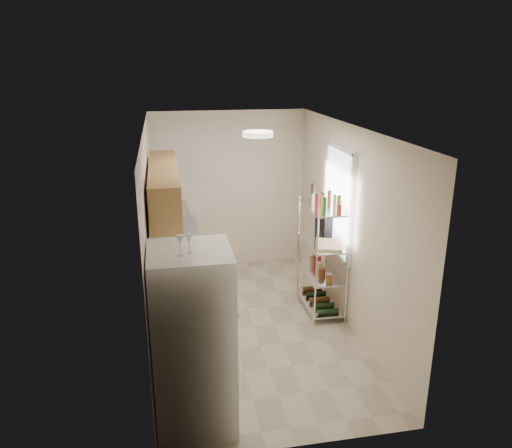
{
  "coord_description": "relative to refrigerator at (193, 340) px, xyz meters",
  "views": [
    {
      "loc": [
        -1.05,
        -5.75,
        3.34
      ],
      "look_at": [
        0.08,
        0.25,
        1.34
      ],
      "focal_mm": 35.0,
      "sensor_mm": 36.0,
      "label": 1
    }
  ],
  "objects": [
    {
      "name": "window",
      "position": [
        2.09,
        2.03,
        0.66
      ],
      "size": [
        0.06,
        1.0,
        1.46
      ],
      "primitive_type": "cube",
      "color": "white",
      "rests_on": "room"
    },
    {
      "name": "espresso_machine",
      "position": [
        2.01,
        2.31,
        0.26
      ],
      "size": [
        0.22,
        0.28,
        0.28
      ],
      "primitive_type": "cube",
      "rotation": [
        0.0,
        0.0,
        0.29
      ],
      "color": "black",
      "rests_on": "bakers_rack"
    },
    {
      "name": "wine_glass_b",
      "position": [
        -0.08,
        -0.12,
        0.98
      ],
      "size": [
        0.07,
        0.07,
        0.18
      ],
      "primitive_type": null,
      "color": "silver",
      "rests_on": "refrigerator"
    },
    {
      "name": "storage_bag",
      "position": [
        1.9,
        2.27,
        -0.24
      ],
      "size": [
        0.13,
        0.16,
        0.17
      ],
      "primitive_type": "cube",
      "rotation": [
        0.0,
        0.0,
        -0.19
      ],
      "color": "#A61426",
      "rests_on": "bakers_rack"
    },
    {
      "name": "frying_pan_large",
      "position": [
        -0.07,
        2.25,
        0.03
      ],
      "size": [
        0.32,
        0.32,
        0.04
      ],
      "primitive_type": "cylinder",
      "rotation": [
        0.0,
        0.0,
        0.31
      ],
      "color": "black",
      "rests_on": "counter_run"
    },
    {
      "name": "ceiling_dome",
      "position": [
        0.87,
        1.38,
        1.68
      ],
      "size": [
        0.34,
        0.34,
        0.05
      ],
      "primitive_type": "cylinder",
      "color": "white",
      "rests_on": "room"
    },
    {
      "name": "upper_cabinets",
      "position": [
        -0.19,
        1.78,
        0.92
      ],
      "size": [
        0.33,
        2.2,
        0.72
      ],
      "primitive_type": "cube",
      "color": "#AC7B49",
      "rests_on": "room"
    },
    {
      "name": "range_hood",
      "position": [
        -0.13,
        2.58,
        0.5
      ],
      "size": [
        0.5,
        0.6,
        0.12
      ],
      "primitive_type": "cube",
      "color": "#B7BABC",
      "rests_on": "room"
    },
    {
      "name": "room",
      "position": [
        0.87,
        1.68,
        0.41
      ],
      "size": [
        2.52,
        4.42,
        2.62
      ],
      "color": "#BEB19A",
      "rests_on": "ground"
    },
    {
      "name": "frying_pan_small",
      "position": [
        -0.01,
        2.5,
        0.03
      ],
      "size": [
        0.28,
        0.28,
        0.04
      ],
      "primitive_type": "cylinder",
      "rotation": [
        0.0,
        0.0,
        0.53
      ],
      "color": "black",
      "rests_on": "counter_run"
    },
    {
      "name": "cutting_board",
      "position": [
        1.91,
        1.81,
        0.14
      ],
      "size": [
        0.46,
        0.52,
        0.03
      ],
      "primitive_type": "cube",
      "rotation": [
        0.0,
        0.0,
        -0.3
      ],
      "color": "tan",
      "rests_on": "bakers_rack"
    },
    {
      "name": "counter_run",
      "position": [
        -0.05,
        2.11,
        -0.44
      ],
      "size": [
        0.63,
        3.51,
        0.9
      ],
      "color": "#AC7B49",
      "rests_on": "ground"
    },
    {
      "name": "bakers_rack",
      "position": [
        1.87,
        1.97,
        0.22
      ],
      "size": [
        0.45,
        0.9,
        1.73
      ],
      "color": "silver",
      "rests_on": "ground"
    },
    {
      "name": "wine_glass_a",
      "position": [
        -0.0,
        -0.08,
        0.98
      ],
      "size": [
        0.06,
        0.06,
        0.18
      ],
      "primitive_type": null,
      "color": "silver",
      "rests_on": "refrigerator"
    },
    {
      "name": "rice_cooker",
      "position": [
        -0.13,
        2.01,
        0.11
      ],
      "size": [
        0.23,
        0.23,
        0.19
      ],
      "primitive_type": "cylinder",
      "color": "white",
      "rests_on": "counter_run"
    },
    {
      "name": "refrigerator",
      "position": [
        0.0,
        0.0,
        0.0
      ],
      "size": [
        0.73,
        0.73,
        1.78
      ],
      "primitive_type": "cube",
      "color": "white",
      "rests_on": "ground"
    }
  ]
}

